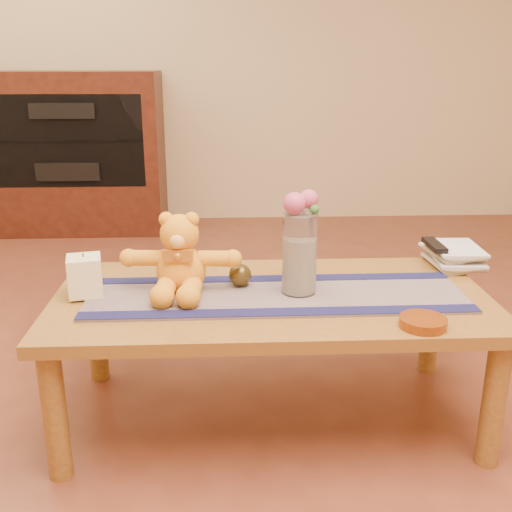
{
  "coord_description": "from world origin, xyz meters",
  "views": [
    {
      "loc": [
        -0.13,
        -1.81,
        1.17
      ],
      "look_at": [
        -0.05,
        0.0,
        0.58
      ],
      "focal_mm": 42.29,
      "sensor_mm": 36.0,
      "label": 1
    }
  ],
  "objects_px": {
    "glass_vase": "(299,254)",
    "bronze_ball": "(240,275)",
    "teddy_bear": "(181,254)",
    "tv_remote": "(434,245)",
    "book_bottom": "(432,264)",
    "amber_dish": "(423,322)",
    "pillar_candle": "(85,276)"
  },
  "relations": [
    {
      "from": "pillar_candle",
      "to": "tv_remote",
      "type": "distance_m",
      "value": 1.22
    },
    {
      "from": "bronze_ball",
      "to": "book_bottom",
      "type": "bearing_deg",
      "value": 14.85
    },
    {
      "from": "glass_vase",
      "to": "bronze_ball",
      "type": "height_order",
      "value": "glass_vase"
    },
    {
      "from": "pillar_candle",
      "to": "amber_dish",
      "type": "xyz_separation_m",
      "value": [
        1.0,
        -0.28,
        -0.06
      ]
    },
    {
      "from": "bronze_ball",
      "to": "tv_remote",
      "type": "bearing_deg",
      "value": 14.09
    },
    {
      "from": "book_bottom",
      "to": "amber_dish",
      "type": "bearing_deg",
      "value": -114.28
    },
    {
      "from": "pillar_candle",
      "to": "bronze_ball",
      "type": "xyz_separation_m",
      "value": [
        0.49,
        0.05,
        -0.02
      ]
    },
    {
      "from": "glass_vase",
      "to": "bronze_ball",
      "type": "xyz_separation_m",
      "value": [
        -0.19,
        0.07,
        -0.09
      ]
    },
    {
      "from": "teddy_bear",
      "to": "tv_remote",
      "type": "distance_m",
      "value": 0.92
    },
    {
      "from": "book_bottom",
      "to": "amber_dish",
      "type": "relative_size",
      "value": 1.66
    },
    {
      "from": "bronze_ball",
      "to": "tv_remote",
      "type": "height_order",
      "value": "tv_remote"
    },
    {
      "from": "pillar_candle",
      "to": "book_bottom",
      "type": "distance_m",
      "value": 1.22
    },
    {
      "from": "bronze_ball",
      "to": "tv_remote",
      "type": "distance_m",
      "value": 0.73
    },
    {
      "from": "glass_vase",
      "to": "book_bottom",
      "type": "relative_size",
      "value": 1.17
    },
    {
      "from": "tv_remote",
      "to": "amber_dish",
      "type": "relative_size",
      "value": 1.19
    },
    {
      "from": "glass_vase",
      "to": "amber_dish",
      "type": "distance_m",
      "value": 0.44
    },
    {
      "from": "bronze_ball",
      "to": "book_bottom",
      "type": "relative_size",
      "value": 0.34
    },
    {
      "from": "teddy_bear",
      "to": "glass_vase",
      "type": "xyz_separation_m",
      "value": [
        0.38,
        -0.04,
        0.01
      ]
    },
    {
      "from": "book_bottom",
      "to": "teddy_bear",
      "type": "bearing_deg",
      "value": -170.14
    },
    {
      "from": "book_bottom",
      "to": "bronze_ball",
      "type": "bearing_deg",
      "value": -168.74
    },
    {
      "from": "bronze_ball",
      "to": "tv_remote",
      "type": "xyz_separation_m",
      "value": [
        0.71,
        0.18,
        0.04
      ]
    },
    {
      "from": "bronze_ball",
      "to": "teddy_bear",
      "type": "bearing_deg",
      "value": -171.87
    },
    {
      "from": "pillar_candle",
      "to": "book_bottom",
      "type": "xyz_separation_m",
      "value": [
        1.2,
        0.24,
        -0.06
      ]
    },
    {
      "from": "amber_dish",
      "to": "teddy_bear",
      "type": "bearing_deg",
      "value": 156.58
    },
    {
      "from": "tv_remote",
      "to": "amber_dish",
      "type": "height_order",
      "value": "tv_remote"
    },
    {
      "from": "tv_remote",
      "to": "teddy_bear",
      "type": "bearing_deg",
      "value": -167.75
    },
    {
      "from": "book_bottom",
      "to": "tv_remote",
      "type": "xyz_separation_m",
      "value": [
        0.0,
        -0.01,
        0.07
      ]
    },
    {
      "from": "bronze_ball",
      "to": "amber_dish",
      "type": "xyz_separation_m",
      "value": [
        0.51,
        -0.33,
        -0.03
      ]
    },
    {
      "from": "pillar_candle",
      "to": "tv_remote",
      "type": "xyz_separation_m",
      "value": [
        1.2,
        0.23,
        0.01
      ]
    },
    {
      "from": "pillar_candle",
      "to": "glass_vase",
      "type": "xyz_separation_m",
      "value": [
        0.68,
        -0.02,
        0.07
      ]
    },
    {
      "from": "tv_remote",
      "to": "pillar_candle",
      "type": "bearing_deg",
      "value": -169.82
    },
    {
      "from": "book_bottom",
      "to": "amber_dish",
      "type": "distance_m",
      "value": 0.55
    }
  ]
}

